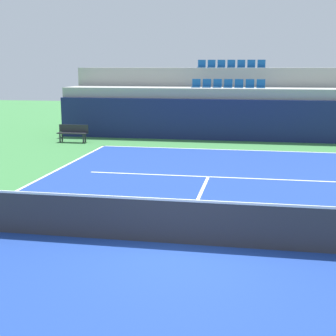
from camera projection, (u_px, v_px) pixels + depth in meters
ground_plane at (178, 244)px, 10.24m from camera, size 80.00×80.00×0.00m
court_surface at (178, 244)px, 10.23m from camera, size 11.00×24.00×0.01m
baseline_far at (221, 149)px, 21.74m from camera, size 11.00×0.10×0.00m
service_line_far at (208, 177)px, 16.39m from camera, size 8.26×0.10×0.00m
centre_service_line at (196, 202)px, 13.31m from camera, size 0.10×6.40×0.00m
back_wall at (225, 120)px, 24.28m from camera, size 17.22×0.30×2.05m
stands_tier_lower at (227, 112)px, 25.52m from camera, size 17.22×2.40×2.56m
stands_tier_upper at (230, 100)px, 27.73m from camera, size 17.22×2.40×3.57m
seating_row_lower at (228, 85)px, 25.33m from camera, size 3.79×0.44×0.44m
seating_row_upper at (231, 65)px, 27.43m from camera, size 3.79×0.44×0.44m
tennis_net at (178, 221)px, 10.13m from camera, size 11.08×0.08×1.07m
player_bench at (73, 132)px, 23.83m from camera, size 1.50×0.40×0.85m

